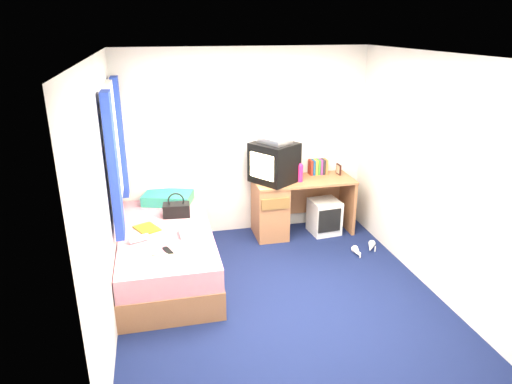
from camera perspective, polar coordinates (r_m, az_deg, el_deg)
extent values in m
plane|color=#0C1438|center=(4.86, 2.90, -12.78)|extent=(3.40, 3.40, 0.00)
plane|color=white|center=(4.08, 3.51, 16.75)|extent=(3.40, 3.40, 0.00)
plane|color=silver|center=(5.91, -1.33, 6.09)|extent=(3.20, 0.00, 3.20)
plane|color=silver|center=(2.88, 12.55, -10.51)|extent=(3.20, 0.00, 3.20)
plane|color=silver|center=(4.20, -18.34, -0.98)|extent=(0.00, 3.40, 3.40)
plane|color=silver|center=(4.99, 21.17, 1.99)|extent=(0.00, 3.40, 3.40)
cube|color=#A26943|center=(5.25, -10.98, -8.57)|extent=(1.00, 2.00, 0.30)
cube|color=brown|center=(4.92, -4.88, -10.18)|extent=(0.02, 0.70, 0.18)
cube|color=white|center=(5.12, -11.18, -5.92)|extent=(0.98, 1.98, 0.24)
cube|color=#1869A1|center=(5.80, -10.94, -0.74)|extent=(0.67, 0.53, 0.13)
cube|color=#A26943|center=(5.96, 5.98, 1.44)|extent=(1.30, 0.55, 0.03)
cube|color=#A26943|center=(5.97, 1.75, -2.27)|extent=(0.40, 0.52, 0.72)
cube|color=#A26943|center=(6.31, 11.30, -1.39)|extent=(0.04, 0.52, 0.72)
cube|color=#A26943|center=(6.36, 7.32, -0.12)|extent=(0.78, 0.03, 0.55)
cube|color=silver|center=(6.17, 8.53, -3.04)|extent=(0.40, 0.40, 0.46)
cube|color=black|center=(5.79, 2.30, 3.73)|extent=(0.67, 0.68, 0.50)
cube|color=beige|center=(5.62, 0.75, 3.23)|extent=(0.23, 0.32, 0.31)
cube|color=silver|center=(5.71, 2.34, 6.48)|extent=(0.42, 0.45, 0.07)
cube|color=maroon|center=(6.13, 6.82, 3.09)|extent=(0.03, 0.13, 0.20)
cube|color=navy|center=(6.14, 7.13, 3.11)|extent=(0.03, 0.13, 0.20)
cube|color=gold|center=(6.16, 7.44, 3.13)|extent=(0.03, 0.13, 0.20)
cube|color=#337F33|center=(6.17, 7.75, 3.14)|extent=(0.03, 0.13, 0.20)
cube|color=#7F337F|center=(6.18, 8.05, 3.16)|extent=(0.03, 0.13, 0.20)
cube|color=#262626|center=(6.19, 8.35, 3.18)|extent=(0.03, 0.13, 0.20)
cube|color=#B26633|center=(6.20, 8.66, 3.20)|extent=(0.03, 0.13, 0.20)
cube|color=black|center=(6.20, 10.29, 2.81)|extent=(0.03, 0.12, 0.14)
cylinder|color=#E62069|center=(5.83, 5.55, 2.31)|extent=(0.07, 0.07, 0.22)
cylinder|color=silver|center=(5.98, 4.72, 2.54)|extent=(0.05, 0.05, 0.17)
cube|color=black|center=(5.38, -9.90, -2.23)|extent=(0.32, 0.20, 0.15)
torus|color=black|center=(5.34, -9.98, -1.07)|extent=(0.19, 0.03, 0.19)
cube|color=silver|center=(4.90, -7.90, -4.78)|extent=(0.30, 0.25, 0.09)
cube|color=gold|center=(5.14, -13.48, -4.44)|extent=(0.32, 0.35, 0.01)
cylinder|color=silver|center=(4.86, -14.46, -5.67)|extent=(0.21, 0.13, 0.07)
cube|color=yellow|center=(4.54, -11.49, -7.73)|extent=(0.23, 0.14, 0.01)
cube|color=black|center=(4.61, -10.96, -7.21)|extent=(0.10, 0.17, 0.02)
cube|color=silver|center=(4.98, -17.62, 5.40)|extent=(0.02, 0.90, 1.10)
cube|color=white|center=(4.87, -18.24, 12.12)|extent=(0.06, 1.06, 0.08)
cube|color=white|center=(5.15, -16.82, -0.93)|extent=(0.06, 1.06, 0.08)
cube|color=navy|center=(4.42, -17.41, 2.93)|extent=(0.08, 0.24, 1.40)
cube|color=navy|center=(5.56, -16.64, 6.46)|extent=(0.08, 0.24, 1.40)
cone|color=white|center=(5.71, 12.61, -7.41)|extent=(0.10, 0.23, 0.09)
cone|color=white|center=(5.89, 14.17, -6.69)|extent=(0.20, 0.23, 0.09)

